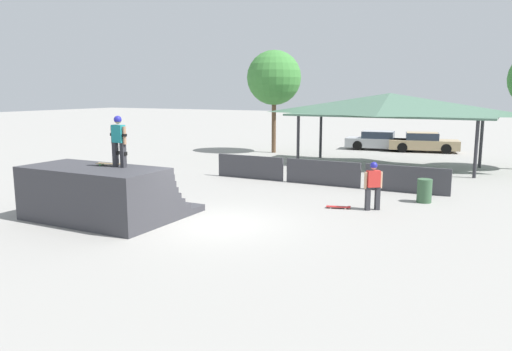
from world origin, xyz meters
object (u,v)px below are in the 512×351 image
bystander_walking (373,182)px  parked_car_tan (423,143)px  trash_bin (424,191)px  skateboard_on_ground (339,207)px  parked_car_silver (379,141)px  skateboard_on_deck (109,164)px  skater_on_deck (119,138)px  tree_far_back (274,78)px

bystander_walking → parked_car_tan: bearing=-123.5°
trash_bin → parked_car_tan: bearing=99.4°
skateboard_on_ground → parked_car_silver: (-3.05, 17.87, 0.54)m
skateboard_on_deck → trash_bin: (8.36, 6.89, -1.30)m
bystander_walking → skateboard_on_ground: 1.42m
skateboard_on_ground → skater_on_deck: bearing=-154.8°
bystander_walking → parked_car_silver: size_ratio=0.35×
skateboard_on_ground → trash_bin: size_ratio=1.00×
bystander_walking → skater_on_deck: bearing=-0.6°
tree_far_back → bystander_walking: bearing=-52.7°
bystander_walking → skateboard_on_ground: (-1.05, -0.31, -0.90)m
skateboard_on_deck → bystander_walking: 8.57m
parked_car_silver → skater_on_deck: bearing=-103.1°
skateboard_on_deck → parked_car_silver: skateboard_on_deck is taller
trash_bin → parked_car_silver: size_ratio=0.18×
skateboard_on_deck → tree_far_back: size_ratio=0.13×
skater_on_deck → parked_car_tan: skater_on_deck is taller
skateboard_on_ground → trash_bin: bearing=29.4°
parked_car_silver → bystander_walking: bearing=-83.7°
tree_far_back → parked_car_tan: (8.58, 4.90, -4.18)m
bystander_walking → trash_bin: 2.49m
trash_bin → skateboard_on_deck: bearing=-140.5°
bystander_walking → parked_car_tan: (-1.26, 17.80, -0.36)m
skateboard_on_ground → skateboard_on_deck: bearing=-157.4°
tree_far_back → parked_car_silver: tree_far_back is taller
trash_bin → parked_car_silver: (-5.45, 15.53, 0.18)m
parked_car_silver → tree_far_back: bearing=-147.7°
skateboard_on_deck → trash_bin: bearing=32.3°
skateboard_on_ground → tree_far_back: (-8.78, 13.20, 4.72)m
skateboard_on_deck → bystander_walking: skateboard_on_deck is taller
skater_on_deck → tree_far_back: (-3.30, 17.81, 2.22)m
parked_car_silver → skateboard_on_ground: bearing=-87.2°
skateboard_on_deck → tree_far_back: (-2.82, 17.76, 3.05)m
skateboard_on_ground → tree_far_back: 16.54m
skateboard_on_ground → tree_far_back: bearing=108.8°
bystander_walking → parked_car_tan: 17.85m
parked_car_silver → parked_car_tan: bearing=-2.1°
trash_bin → parked_car_silver: bearing=109.3°
skateboard_on_ground → trash_bin: trash_bin is taller
skater_on_deck → trash_bin: 10.72m
tree_far_back → skater_on_deck: bearing=-79.5°
parked_car_silver → parked_car_tan: 2.85m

